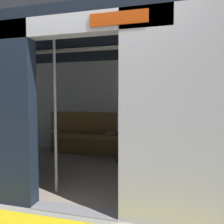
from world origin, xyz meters
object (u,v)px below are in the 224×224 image
handbag (152,132)px  book (111,133)px  train_car (102,83)px  person_seated (129,125)px  bench_seat (120,140)px  grab_pole_door (55,114)px

handbag → book: 0.90m
train_car → handbag: train_car is taller
train_car → person_seated: (-0.27, -1.00, -0.79)m
person_seated → book: person_seated is taller
handbag → book: (0.89, -0.02, -0.07)m
book → handbag: bearing=-153.7°
train_car → handbag: size_ratio=24.62×
bench_seat → grab_pole_door: grab_pole_door is taller
train_car → book: 1.53m
person_seated → grab_pole_door: grab_pole_door is taller
handbag → book: handbag is taller
handbag → grab_pole_door: size_ratio=0.13×
person_seated → grab_pole_door: size_ratio=0.57×
bench_seat → grab_pole_door: (0.44, 1.91, 0.68)m
train_car → handbag: (-0.73, -1.13, -0.93)m
bench_seat → book: size_ratio=13.89×
bench_seat → grab_pole_door: 2.08m
train_car → book: (0.16, -1.15, -1.00)m
bench_seat → handbag: 0.70m
handbag → grab_pole_door: grab_pole_door is taller
train_car → grab_pole_door: train_car is taller
bench_seat → book: 0.27m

